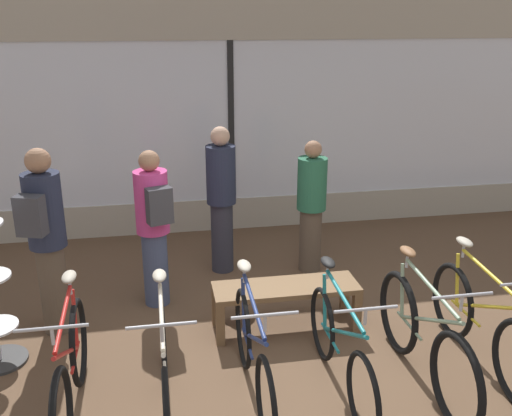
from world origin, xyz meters
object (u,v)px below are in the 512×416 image
Objects in this scene: bicycle_center_right at (340,349)px; bicycle_right at (424,339)px; bicycle_left at (165,367)px; display_bench at (286,293)px; customer_near_bench at (221,197)px; bicycle_center_left at (253,356)px; customer_near_rack at (46,237)px; bicycle_far_right at (482,325)px; customer_mid_floor at (311,205)px; customer_by_window at (154,225)px; bicycle_far_left at (71,372)px.

bicycle_center_right is 0.94× the size of bicycle_right.
bicycle_left is 1.18× the size of display_bench.
customer_near_bench is (-0.44, 1.44, 0.54)m from display_bench.
bicycle_center_left reaches higher than display_bench.
customer_near_rack is (-3.10, 1.38, 0.58)m from bicycle_right.
bicycle_left is at bearing -179.54° from bicycle_center_right.
display_bench is at bearing -73.11° from customer_near_bench.
bicycle_center_left is at bearing 178.74° from bicycle_right.
customer_mid_floor reaches higher than bicycle_far_right.
bicycle_right is at bearing -23.95° from customer_near_rack.
customer_near_bench is at bearing 88.62° from bicycle_center_left.
bicycle_left is 0.99× the size of bicycle_center_right.
bicycle_far_right is at bearing -66.68° from customer_mid_floor.
customer_by_window is (-0.72, 1.74, 0.50)m from bicycle_center_left.
bicycle_center_left is 1.41m from bicycle_right.
customer_near_bench is (1.43, 2.43, 0.52)m from bicycle_far_left.
customer_mid_floor is at bearing 64.47° from bicycle_center_left.
bicycle_far_left is 1.38m from bicycle_center_left.
bicycle_right is at bearing -2.20° from bicycle_center_right.
bicycle_left reaches higher than bicycle_center_right.
customer_by_window reaches higher than bicycle_far_right.
bicycle_far_left is 2.12m from display_bench.
customer_mid_floor is (2.78, 0.93, -0.16)m from customer_near_rack.
bicycle_center_left is 1.95m from customer_by_window.
customer_mid_floor is (1.77, 2.29, 0.44)m from bicycle_left.
customer_near_bench reaches higher than customer_by_window.
customer_mid_floor is at bearing 113.32° from bicycle_far_right.
bicycle_right reaches higher than bicycle_far_right.
customer_mid_floor is at bearing 16.65° from customer_by_window.
customer_near_rack reaches higher than bicycle_center_left.
bicycle_left is 2.71m from bicycle_far_right.
display_bench is 0.84× the size of customer_by_window.
customer_by_window is (-0.04, 1.75, 0.51)m from bicycle_left.
customer_near_bench is (0.06, 2.46, 0.52)m from bicycle_center_left.
bicycle_far_right is at bearing -30.60° from display_bench.
bicycle_far_left is 1.48m from customer_near_rack.
customer_near_rack is at bearing 103.40° from bicycle_far_left.
bicycle_center_right is 2.82m from customer_near_rack.
customer_near_rack is (-0.32, 1.33, 0.58)m from bicycle_far_left.
bicycle_far_left is 1.03× the size of customer_by_window.
bicycle_far_left is 0.98× the size of customer_near_bench.
bicycle_far_left is 3.40m from bicycle_far_right.
bicycle_left is at bearing -127.71° from customer_mid_floor.
display_bench is 0.89× the size of customer_mid_floor.
customer_by_window is 1.89m from customer_mid_floor.
bicycle_far_right is 1.12× the size of customer_mid_floor.
bicycle_left reaches higher than display_bench.
customer_by_window is at bearing 91.18° from bicycle_left.
customer_mid_floor is at bearing -9.88° from customer_near_bench.
bicycle_far_right is at bearing -50.09° from customer_near_bench.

